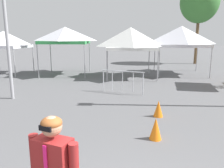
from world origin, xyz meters
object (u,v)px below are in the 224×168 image
traffic_cone_near_barrier (156,129)px  tree_behind_tents_right (200,2)px  canopy_tent_far_right (4,39)px  canopy_tent_behind_left (130,39)px  crowd_barrier_near_person (123,77)px  traffic_cone_lot_center (158,109)px  canopy_tent_behind_center (65,35)px  canopy_tent_center (181,36)px

traffic_cone_near_barrier → tree_behind_tents_right: bearing=69.0°
canopy_tent_far_right → traffic_cone_near_barrier: canopy_tent_far_right is taller
canopy_tent_behind_left → crowd_barrier_near_person: canopy_tent_behind_left is taller
canopy_tent_far_right → traffic_cone_lot_center: (9.49, -8.64, -2.18)m
canopy_tent_far_right → traffic_cone_near_barrier: 13.97m
traffic_cone_lot_center → traffic_cone_near_barrier: bearing=-101.8°
canopy_tent_far_right → traffic_cone_near_barrier: (9.13, -10.35, -2.16)m
canopy_tent_behind_center → traffic_cone_lot_center: bearing=-59.2°
canopy_tent_behind_left → traffic_cone_lot_center: bearing=-85.4°
canopy_tent_far_right → tree_behind_tents_right: (15.74, 6.83, 3.43)m
tree_behind_tents_right → traffic_cone_lot_center: (-6.24, -15.47, -5.61)m
canopy_tent_center → canopy_tent_far_right: bearing=-178.1°
traffic_cone_lot_center → tree_behind_tents_right: bearing=68.0°
canopy_tent_behind_center → canopy_tent_center: (8.10, 0.51, -0.07)m
canopy_tent_behind_left → crowd_barrier_near_person: (-0.55, -4.40, -1.77)m
canopy_tent_center → crowd_barrier_near_person: 7.43m
crowd_barrier_near_person → traffic_cone_lot_center: 3.43m
canopy_tent_behind_center → tree_behind_tents_right: size_ratio=0.42×
canopy_tent_center → crowd_barrier_near_person: size_ratio=1.84×
canopy_tent_center → tree_behind_tents_right: tree_behind_tents_right is taller
canopy_tent_behind_left → canopy_tent_center: bearing=21.8°
traffic_cone_lot_center → canopy_tent_behind_center: bearing=120.8°
canopy_tent_behind_center → crowd_barrier_near_person: 6.92m
canopy_tent_far_right → crowd_barrier_near_person: canopy_tent_far_right is taller
canopy_tent_far_right → canopy_tent_behind_left: (8.88, -1.05, 0.07)m
canopy_tent_far_right → traffic_cone_lot_center: bearing=-42.3°
canopy_tent_far_right → canopy_tent_behind_left: canopy_tent_behind_left is taller
canopy_tent_behind_left → canopy_tent_far_right: bearing=173.3°
tree_behind_tents_right → traffic_cone_lot_center: tree_behind_tents_right is taller
tree_behind_tents_right → canopy_tent_far_right: bearing=-156.5°
canopy_tent_behind_left → tree_behind_tents_right: tree_behind_tents_right is taller
tree_behind_tents_right → crowd_barrier_near_person: bearing=-121.1°
canopy_tent_center → tree_behind_tents_right: bearing=63.2°
canopy_tent_behind_center → tree_behind_tents_right: tree_behind_tents_right is taller
tree_behind_tents_right → crowd_barrier_near_person: tree_behind_tents_right is taller
canopy_tent_far_right → canopy_tent_behind_left: size_ratio=0.94×
canopy_tent_behind_center → tree_behind_tents_right: bearing=31.4°
canopy_tent_center → crowd_barrier_near_person: canopy_tent_center is taller
tree_behind_tents_right → crowd_barrier_near_person: (-7.41, -12.27, -5.13)m
canopy_tent_far_right → crowd_barrier_near_person: (8.33, -5.44, -1.70)m
canopy_tent_behind_center → crowd_barrier_near_person: size_ratio=1.67×
traffic_cone_lot_center → traffic_cone_near_barrier: (-0.36, -1.72, 0.02)m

